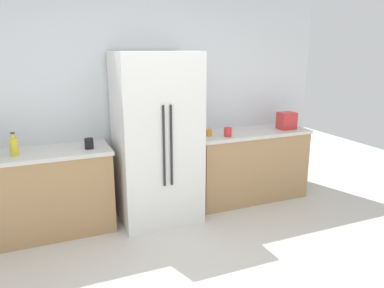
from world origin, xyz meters
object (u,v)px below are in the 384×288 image
(cup_c, at_px, (228,132))
(cup_b, at_px, (89,144))
(bottle_a, at_px, (14,146))
(cup_a, at_px, (209,133))
(toaster, at_px, (287,121))
(refrigerator, at_px, (157,138))

(cup_c, bearing_deg, cup_b, 177.17)
(bottle_a, xyz_separation_m, cup_b, (0.71, -0.03, -0.04))
(cup_a, bearing_deg, cup_c, -32.24)
(toaster, distance_m, cup_c, 0.90)
(bottle_a, bearing_deg, cup_b, -2.21)
(cup_b, bearing_deg, refrigerator, -0.80)
(cup_b, xyz_separation_m, cup_c, (1.59, -0.08, -0.00))
(refrigerator, xyz_separation_m, cup_c, (0.86, -0.07, 0.01))
(refrigerator, relative_size, cup_b, 17.16)
(toaster, xyz_separation_m, cup_b, (-2.49, 0.00, -0.05))
(refrigerator, distance_m, toaster, 1.76)
(toaster, distance_m, bottle_a, 3.19)
(refrigerator, height_order, cup_b, refrigerator)
(refrigerator, bearing_deg, bottle_a, 178.51)
(cup_a, bearing_deg, refrigerator, -175.52)
(cup_a, relative_size, cup_c, 0.73)
(bottle_a, bearing_deg, refrigerator, -1.49)
(toaster, bearing_deg, cup_c, -175.10)
(refrigerator, bearing_deg, cup_c, -4.54)
(cup_c, bearing_deg, toaster, 4.90)
(bottle_a, height_order, cup_c, bottle_a)
(cup_b, bearing_deg, cup_a, 1.72)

